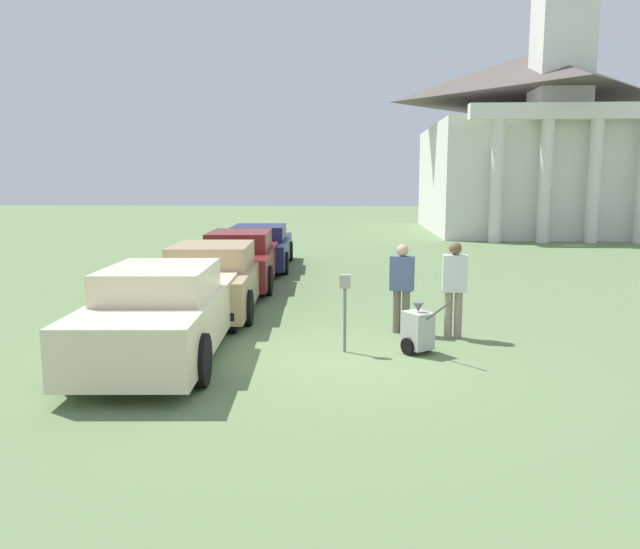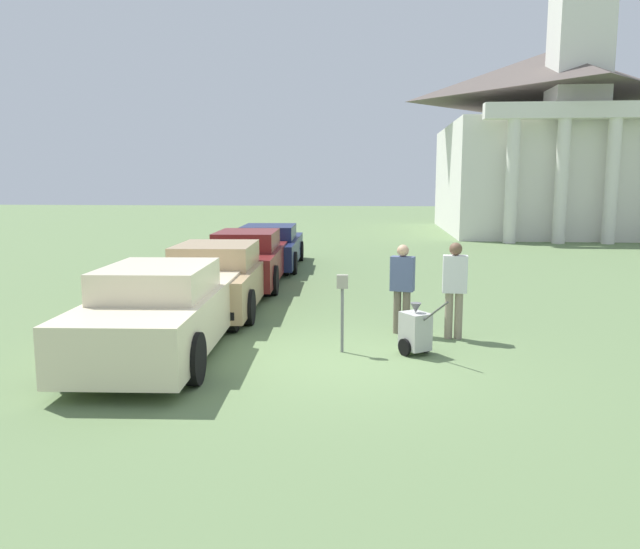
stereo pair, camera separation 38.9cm
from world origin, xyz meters
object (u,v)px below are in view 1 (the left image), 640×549
Objects in this scene: parked_car_tan at (214,279)px; parked_car_navy at (260,247)px; person_supervisor at (454,284)px; church at (533,134)px; parked_car_cream at (164,313)px; parked_car_maroon at (241,259)px; equipment_cart at (418,330)px; parking_meter at (345,298)px; person_worker at (402,283)px.

parked_car_tan is 0.96× the size of parked_car_navy.
person_supervisor is 25.47m from church.
parked_car_cream is 6.90m from parked_car_maroon.
parked_car_maroon is at bearing 86.84° from parked_car_cream.
equipment_cart is at bearing -61.32° from parked_car_maroon.
parked_car_navy is 4.08× the size of parking_meter.
person_supervisor is at bearing 13.55° from parked_car_cream.
parked_car_cream is 4.09m from equipment_cart.
equipment_cart is (4.06, 0.37, -0.32)m from parked_car_cream.
person_supervisor is at bearing -51.86° from parked_car_maroon.
person_supervisor is (0.90, -0.30, 0.05)m from person_worker.
church is at bearing 52.34° from parked_car_maroon.
parked_car_cream is 4.27m from person_worker.
parked_car_maroon is (0.00, 3.29, 0.01)m from parked_car_tan.
person_supervisor is 1.43m from equipment_cart.
parking_meter is (2.88, -3.23, 0.22)m from parked_car_tan.
parked_car_navy is at bearing 106.12° from parking_meter.
parked_car_cream is at bearing -172.38° from parking_meter.
church is (12.64, 18.39, 4.56)m from parked_car_maroon.
parked_car_maroon is at bearing -124.51° from church.
parked_car_cream reaches higher than parked_car_tan.
person_supervisor is 0.08× the size of church.
parked_car_tan is 6.72m from parked_car_navy.
person_worker reaches higher than parked_car_tan.
parked_car_tan is at bearing -93.15° from parked_car_navy.
equipment_cart is (0.16, -1.37, -0.54)m from person_worker.
person_worker is at bearing 20.90° from parked_car_cream.
parked_car_maroon is 1.01× the size of parked_car_navy.
equipment_cart is at bearing -41.85° from parked_car_tan.
person_worker is at bearing 52.97° from parking_meter.
church is (12.64, 25.29, 4.55)m from parked_car_cream.
parked_car_maroon is 3.09× the size of person_supervisor.
parked_car_tan is 4.33m from parking_meter.
parking_meter is 1.29m from equipment_cart.
parked_car_navy is 0.25× the size of church.
parked_car_tan is at bearing -20.85° from person_supervisor.
parked_car_tan is 0.24× the size of church.
person_worker is at bearing 62.07° from equipment_cart.
parked_car_navy is 3.04× the size of person_supervisor.
parked_car_navy reaches higher than equipment_cart.
person_supervisor is at bearing -108.20° from church.
person_worker is at bearing -110.37° from church.
parked_car_cream is 3.62m from parked_car_tan.
parked_car_tan is 5.28m from person_supervisor.
church is (8.74, 23.55, 4.32)m from person_worker.
person_worker is (1.02, 1.36, 0.03)m from parking_meter.
parking_meter is at bearing -77.03° from parked_car_navy.
person_supervisor reaches higher than parked_car_cream.
parked_car_navy is 10.11m from person_supervisor.
parked_car_navy is 10.36m from parking_meter.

